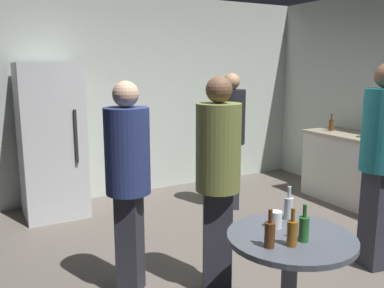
{
  "coord_description": "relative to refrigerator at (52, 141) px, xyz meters",
  "views": [
    {
      "loc": [
        -2.03,
        -2.76,
        1.78
      ],
      "look_at": [
        -0.18,
        0.69,
        1.02
      ],
      "focal_mm": 38.63,
      "sensor_mm": 36.0,
      "label": 1
    }
  ],
  "objects": [
    {
      "name": "person_in_olive_shirt",
      "position": [
        0.81,
        -2.39,
        0.09
      ],
      "size": [
        0.46,
        0.46,
        1.7
      ],
      "rotation": [
        0.0,
        0.0,
        -2.05
      ],
      "color": "#2D2D38",
      "rests_on": "ground_plane"
    },
    {
      "name": "beer_bottle_clear",
      "position": [
        1.06,
        -2.9,
        -0.08
      ],
      "size": [
        0.06,
        0.06,
        0.23
      ],
      "color": "silver",
      "rests_on": "foreground_table"
    },
    {
      "name": "wall_back",
      "position": [
        1.23,
        0.43,
        0.45
      ],
      "size": [
        5.32,
        0.06,
        2.7
      ],
      "primitive_type": "cube",
      "color": "beige",
      "rests_on": "ground_plane"
    },
    {
      "name": "kettle",
      "position": [
        3.46,
        -1.61,
        0.07
      ],
      "size": [
        0.24,
        0.17,
        0.18
      ],
      "color": "#B2B2B7",
      "rests_on": "kitchen_counter"
    },
    {
      "name": "refrigerator",
      "position": [
        0.0,
        0.0,
        0.0
      ],
      "size": [
        0.7,
        0.68,
        1.8
      ],
      "color": "silver",
      "rests_on": "ground_plane"
    },
    {
      "name": "foreground_table",
      "position": [
        0.88,
        -3.13,
        -0.27
      ],
      "size": [
        0.8,
        0.8,
        0.73
      ],
      "color": "#4C515B",
      "rests_on": "ground_plane"
    },
    {
      "name": "ground_plane",
      "position": [
        1.23,
        -2.2,
        -0.95
      ],
      "size": [
        5.2,
        5.2,
        0.1
      ],
      "primitive_type": "cube",
      "color": "#5B544C"
    },
    {
      "name": "beer_bottle_green",
      "position": [
        0.89,
        -3.23,
        -0.08
      ],
      "size": [
        0.06,
        0.06,
        0.23
      ],
      "color": "#26662D",
      "rests_on": "foreground_table"
    },
    {
      "name": "beer_bottle_brown",
      "position": [
        0.66,
        -3.2,
        -0.08
      ],
      "size": [
        0.06,
        0.06,
        0.23
      ],
      "color": "#593314",
      "rests_on": "foreground_table"
    },
    {
      "name": "beer_bottle_on_counter",
      "position": [
        3.45,
        -1.01,
        0.08
      ],
      "size": [
        0.06,
        0.06,
        0.23
      ],
      "color": "#593314",
      "rests_on": "kitchen_counter"
    },
    {
      "name": "person_in_navy_shirt",
      "position": [
        0.2,
        -2.08,
        0.07
      ],
      "size": [
        0.48,
        0.48,
        1.66
      ],
      "rotation": [
        0.0,
        0.0,
        -0.67
      ],
      "color": "#2D2D38",
      "rests_on": "ground_plane"
    },
    {
      "name": "plastic_cup_white",
      "position": [
        0.88,
        -2.98,
        -0.11
      ],
      "size": [
        0.08,
        0.08,
        0.11
      ],
      "primitive_type": "cylinder",
      "color": "white",
      "rests_on": "foreground_table"
    },
    {
      "name": "kitchen_counter",
      "position": [
        3.51,
        -1.77,
        -0.45
      ],
      "size": [
        0.64,
        2.08,
        0.9
      ],
      "color": "beige",
      "rests_on": "ground_plane"
    },
    {
      "name": "beer_bottle_amber",
      "position": [
        0.78,
        -3.25,
        -0.08
      ],
      "size": [
        0.06,
        0.06,
        0.23
      ],
      "color": "#8C5919",
      "rests_on": "foreground_table"
    },
    {
      "name": "person_in_teal_shirt",
      "position": [
        2.24,
        -2.7,
        0.16
      ],
      "size": [
        0.39,
        0.39,
        1.79
      ],
      "rotation": [
        0.0,
        0.0,
        -3.29
      ],
      "color": "#2D2D38",
      "rests_on": "ground_plane"
    },
    {
      "name": "person_in_black_shirt",
      "position": [
        1.97,
        -0.81,
        0.08
      ],
      "size": [
        0.46,
        0.46,
        1.68
      ],
      "rotation": [
        0.0,
        0.0,
        -2.07
      ],
      "color": "#2D2D38",
      "rests_on": "ground_plane"
    }
  ]
}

